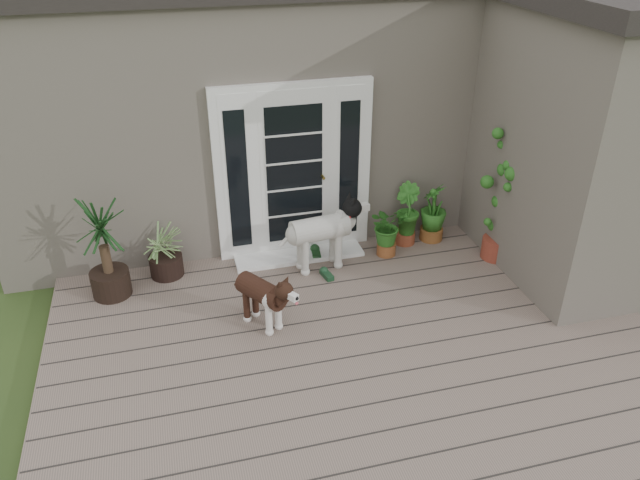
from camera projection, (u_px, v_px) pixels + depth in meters
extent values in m
cube|color=#6B5B4C|center=(365.00, 359.00, 6.11)|extent=(6.20, 4.60, 0.12)
cube|color=#665E54|center=(276.00, 94.00, 8.95)|extent=(7.40, 4.00, 3.10)
cube|color=#665E54|center=(581.00, 152.00, 6.95)|extent=(1.60, 2.40, 3.10)
cube|color=white|center=(294.00, 171.00, 7.36)|extent=(1.90, 0.14, 2.15)
cube|color=white|center=(299.00, 255.00, 7.71)|extent=(1.60, 0.40, 0.05)
imported|color=#245A19|center=(387.00, 233.00, 7.63)|extent=(0.57, 0.57, 0.59)
imported|color=#205017|center=(406.00, 222.00, 7.89)|extent=(0.46, 0.46, 0.60)
imported|color=#17531C|center=(433.00, 217.00, 7.96)|extent=(0.57, 0.57, 0.64)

